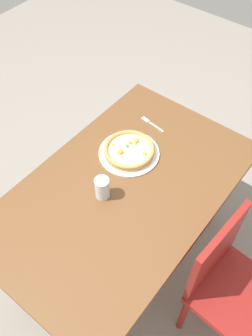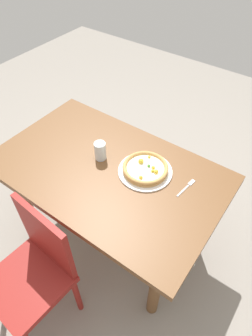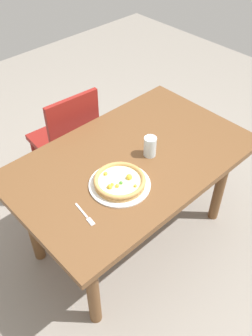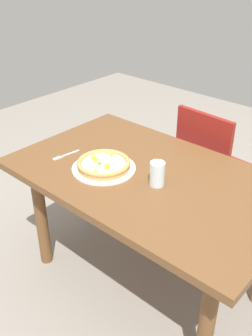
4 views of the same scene
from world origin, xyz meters
TOP-DOWN VIEW (x-y plane):
  - ground_plane at (0.00, 0.00)m, footprint 6.00×6.00m
  - dining_table at (0.00, 0.00)m, footprint 1.40×0.87m
  - chair_near at (0.00, -0.65)m, footprint 0.43×0.43m
  - plate at (0.20, 0.12)m, footprint 0.33×0.33m
  - pizza at (0.20, 0.12)m, footprint 0.27×0.27m
  - fork at (0.46, 0.16)m, footprint 0.04×0.17m
  - drinking_glass at (-0.09, 0.05)m, footprint 0.07×0.07m

SIDE VIEW (x-z plane):
  - ground_plane at x=0.00m, z-range 0.00..0.00m
  - chair_near at x=0.00m, z-range 0.04..0.92m
  - dining_table at x=0.00m, z-range 0.26..0.99m
  - fork at x=0.46m, z-range 0.72..0.73m
  - plate at x=0.20m, z-range 0.72..0.73m
  - pizza at x=0.20m, z-range 0.73..0.78m
  - drinking_glass at x=-0.09m, z-range 0.72..0.84m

